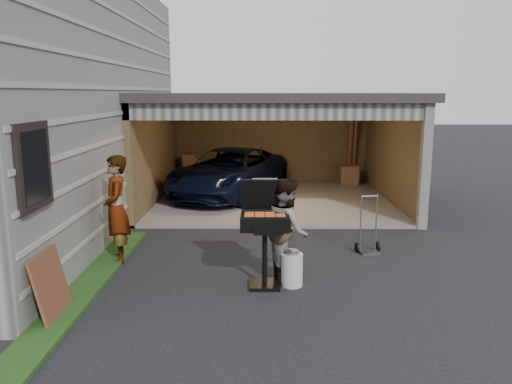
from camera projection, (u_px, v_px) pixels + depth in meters
ground at (235, 292)px, 7.42m from camera, size 80.00×80.00×0.00m
groundcover_strip at (57, 319)px, 6.45m from camera, size 0.50×8.00×0.06m
garage at (274, 131)px, 13.71m from camera, size 6.80×6.30×2.90m
minivan at (229, 174)px, 14.06m from camera, size 3.69×5.16×1.30m
woman at (116, 209)px, 8.58m from camera, size 0.63×0.79×1.87m
man at (287, 230)px, 7.79m from camera, size 0.73×0.87×1.61m
bbq_grill at (265, 225)px, 7.48m from camera, size 0.72×0.64×1.61m
propane_tank at (292, 270)px, 7.62m from camera, size 0.34×0.34×0.50m
plywood_panel at (51, 286)px, 6.47m from camera, size 0.23×0.81×0.90m
hand_truck at (369, 242)px, 9.20m from camera, size 0.47×0.39×1.08m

